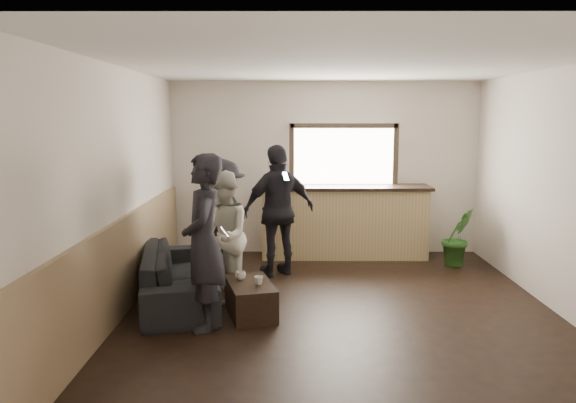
{
  "coord_description": "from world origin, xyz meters",
  "views": [
    {
      "loc": [
        -0.57,
        -6.15,
        2.24
      ],
      "look_at": [
        -0.59,
        0.4,
        1.24
      ],
      "focal_mm": 35.0,
      "sensor_mm": 36.0,
      "label": 1
    }
  ],
  "objects_px": {
    "cup_a": "(240,276)",
    "person_a": "(204,242)",
    "potted_plant": "(458,237)",
    "person_b": "(223,237)",
    "sofa": "(179,275)",
    "coffee_table": "(250,299)",
    "bar_counter": "(344,217)",
    "person_d": "(279,210)",
    "person_c": "(222,222)",
    "cup_b": "(259,280)"
  },
  "relations": [
    {
      "from": "cup_a",
      "to": "person_a",
      "type": "bearing_deg",
      "value": -123.12
    },
    {
      "from": "potted_plant",
      "to": "person_b",
      "type": "distance_m",
      "value": 3.73
    },
    {
      "from": "sofa",
      "to": "coffee_table",
      "type": "distance_m",
      "value": 1.04
    },
    {
      "from": "bar_counter",
      "to": "sofa",
      "type": "xyz_separation_m",
      "value": [
        -2.22,
        -2.21,
        -0.32
      ]
    },
    {
      "from": "coffee_table",
      "to": "potted_plant",
      "type": "bearing_deg",
      "value": 35.66
    },
    {
      "from": "person_b",
      "to": "person_d",
      "type": "distance_m",
      "value": 1.32
    },
    {
      "from": "potted_plant",
      "to": "person_c",
      "type": "bearing_deg",
      "value": -165.51
    },
    {
      "from": "sofa",
      "to": "person_d",
      "type": "xyz_separation_m",
      "value": [
        1.2,
        1.15,
        0.61
      ]
    },
    {
      "from": "sofa",
      "to": "person_a",
      "type": "bearing_deg",
      "value": -165.17
    },
    {
      "from": "person_b",
      "to": "sofa",
      "type": "bearing_deg",
      "value": -100.02
    },
    {
      "from": "cup_a",
      "to": "person_a",
      "type": "distance_m",
      "value": 0.8
    },
    {
      "from": "bar_counter",
      "to": "person_d",
      "type": "xyz_separation_m",
      "value": [
        -1.03,
        -1.06,
        0.29
      ]
    },
    {
      "from": "cup_a",
      "to": "cup_b",
      "type": "xyz_separation_m",
      "value": [
        0.22,
        -0.19,
        -0.0
      ]
    },
    {
      "from": "bar_counter",
      "to": "person_b",
      "type": "distance_m",
      "value": 2.77
    },
    {
      "from": "cup_b",
      "to": "person_b",
      "type": "bearing_deg",
      "value": 128.31
    },
    {
      "from": "cup_b",
      "to": "person_a",
      "type": "height_order",
      "value": "person_a"
    },
    {
      "from": "cup_a",
      "to": "bar_counter",
      "type": "bearing_deg",
      "value": 60.95
    },
    {
      "from": "cup_a",
      "to": "sofa",
      "type": "bearing_deg",
      "value": 154.01
    },
    {
      "from": "person_a",
      "to": "person_c",
      "type": "relative_size",
      "value": 1.11
    },
    {
      "from": "sofa",
      "to": "potted_plant",
      "type": "bearing_deg",
      "value": -78.96
    },
    {
      "from": "coffee_table",
      "to": "person_a",
      "type": "distance_m",
      "value": 0.96
    },
    {
      "from": "person_a",
      "to": "person_d",
      "type": "bearing_deg",
      "value": 153.73
    },
    {
      "from": "cup_a",
      "to": "potted_plant",
      "type": "distance_m",
      "value": 3.7
    },
    {
      "from": "cup_b",
      "to": "person_d",
      "type": "xyz_separation_m",
      "value": [
        0.19,
        1.72,
        0.5
      ]
    },
    {
      "from": "bar_counter",
      "to": "cup_b",
      "type": "height_order",
      "value": "bar_counter"
    },
    {
      "from": "coffee_table",
      "to": "person_a",
      "type": "xyz_separation_m",
      "value": [
        -0.45,
        -0.4,
        0.74
      ]
    },
    {
      "from": "sofa",
      "to": "person_a",
      "type": "relative_size",
      "value": 1.17
    },
    {
      "from": "bar_counter",
      "to": "coffee_table",
      "type": "height_order",
      "value": "bar_counter"
    },
    {
      "from": "bar_counter",
      "to": "person_d",
      "type": "relative_size",
      "value": 1.46
    },
    {
      "from": "coffee_table",
      "to": "person_a",
      "type": "height_order",
      "value": "person_a"
    },
    {
      "from": "cup_b",
      "to": "person_a",
      "type": "xyz_separation_m",
      "value": [
        -0.56,
        -0.32,
        0.51
      ]
    },
    {
      "from": "potted_plant",
      "to": "person_b",
      "type": "bearing_deg",
      "value": -154.13
    },
    {
      "from": "bar_counter",
      "to": "person_d",
      "type": "height_order",
      "value": "bar_counter"
    },
    {
      "from": "sofa",
      "to": "cup_a",
      "type": "height_order",
      "value": "sofa"
    },
    {
      "from": "cup_a",
      "to": "cup_b",
      "type": "relative_size",
      "value": 1.18
    },
    {
      "from": "person_a",
      "to": "potted_plant",
      "type": "bearing_deg",
      "value": 120.24
    },
    {
      "from": "sofa",
      "to": "coffee_table",
      "type": "bearing_deg",
      "value": -130.74
    },
    {
      "from": "person_b",
      "to": "person_c",
      "type": "xyz_separation_m",
      "value": [
        -0.09,
        0.73,
        0.05
      ]
    },
    {
      "from": "cup_a",
      "to": "cup_b",
      "type": "bearing_deg",
      "value": -40.78
    },
    {
      "from": "coffee_table",
      "to": "person_a",
      "type": "bearing_deg",
      "value": -138.87
    },
    {
      "from": "sofa",
      "to": "person_a",
      "type": "xyz_separation_m",
      "value": [
        0.45,
        -0.9,
        0.61
      ]
    },
    {
      "from": "bar_counter",
      "to": "cup_b",
      "type": "distance_m",
      "value": 3.04
    },
    {
      "from": "person_a",
      "to": "person_d",
      "type": "height_order",
      "value": "person_a"
    },
    {
      "from": "person_a",
      "to": "cup_a",
      "type": "bearing_deg",
      "value": 140.69
    },
    {
      "from": "person_b",
      "to": "person_d",
      "type": "xyz_separation_m",
      "value": [
        0.66,
        1.13,
        0.13
      ]
    },
    {
      "from": "bar_counter",
      "to": "coffee_table",
      "type": "bearing_deg",
      "value": -115.98
    },
    {
      "from": "potted_plant",
      "to": "cup_b",
      "type": "bearing_deg",
      "value": -142.48
    },
    {
      "from": "potted_plant",
      "to": "person_b",
      "type": "height_order",
      "value": "person_b"
    },
    {
      "from": "sofa",
      "to": "cup_b",
      "type": "xyz_separation_m",
      "value": [
        1.01,
        -0.57,
        0.11
      ]
    },
    {
      "from": "cup_a",
      "to": "cup_b",
      "type": "height_order",
      "value": "same"
    }
  ]
}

